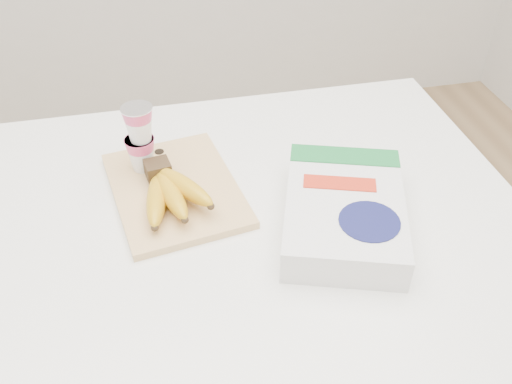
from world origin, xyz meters
TOP-DOWN VIEW (x-y plane):
  - room at (0.00, 0.00)m, footprint 4.00×4.00m
  - table at (0.00, 0.00)m, footprint 1.31×0.88m
  - cutting_board at (-0.00, 0.10)m, footprint 0.28×0.35m
  - bananas at (-0.02, 0.05)m, footprint 0.14×0.19m
  - yogurt_stack at (-0.06, 0.17)m, footprint 0.06×0.06m
  - cereal_box at (0.29, -0.06)m, footprint 0.30×0.36m

SIDE VIEW (x-z plane):
  - table at x=0.00m, z-range 0.00..0.99m
  - cutting_board at x=0.00m, z-range 0.99..1.00m
  - cereal_box at x=0.29m, z-range 0.98..1.05m
  - bananas at x=-0.02m, z-range 0.99..1.06m
  - yogurt_stack at x=-0.06m, z-range 1.01..1.15m
  - room at x=0.00m, z-range -0.65..3.35m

